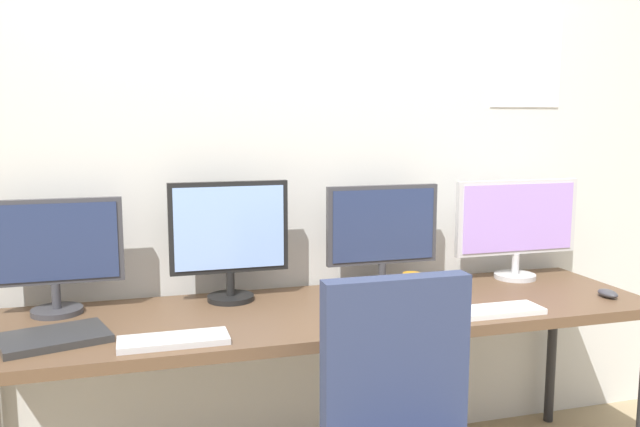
{
  "coord_description": "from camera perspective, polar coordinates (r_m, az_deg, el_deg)",
  "views": [
    {
      "loc": [
        -0.67,
        -1.64,
        1.44
      ],
      "look_at": [
        0.0,
        0.65,
        1.09
      ],
      "focal_mm": 36.58,
      "sensor_mm": 36.0,
      "label": 1
    }
  ],
  "objects": [
    {
      "name": "laptop_closed",
      "position": [
        2.26,
        -22.23,
        -10.02
      ],
      "size": [
        0.37,
        0.3,
        0.02
      ],
      "primitive_type": "cube",
      "rotation": [
        0.0,
        0.0,
        0.28
      ],
      "color": "#2D2D2D",
      "rests_on": "desk"
    },
    {
      "name": "monitor_far_left",
      "position": [
        2.51,
        -22.28,
        -2.99
      ],
      "size": [
        0.48,
        0.18,
        0.42
      ],
      "color": "#38383D",
      "rests_on": "desk"
    },
    {
      "name": "wall_back",
      "position": [
        2.75,
        -2.15,
        5.41
      ],
      "size": [
        4.93,
        0.11,
        2.6
      ],
      "color": "silver",
      "rests_on": "ground_plane"
    },
    {
      "name": "coffee_mug",
      "position": [
        2.64,
        8.09,
        -6.13
      ],
      "size": [
        0.11,
        0.08,
        0.09
      ],
      "color": "orange",
      "rests_on": "desk"
    },
    {
      "name": "keyboard_left",
      "position": [
        2.13,
        -12.69,
        -10.77
      ],
      "size": [
        0.34,
        0.13,
        0.02
      ],
      "primitive_type": "cube",
      "color": "silver",
      "rests_on": "desk"
    },
    {
      "name": "monitor_center_left",
      "position": [
        2.52,
        -7.93,
        -1.91
      ],
      "size": [
        0.45,
        0.18,
        0.46
      ],
      "color": "black",
      "rests_on": "desk"
    },
    {
      "name": "keyboard_right",
      "position": [
        2.45,
        14.69,
        -8.26
      ],
      "size": [
        0.39,
        0.13,
        0.02
      ],
      "primitive_type": "cube",
      "color": "silver",
      "rests_on": "desk"
    },
    {
      "name": "desk",
      "position": [
        2.45,
        0.33,
        -9.38
      ],
      "size": [
        2.53,
        0.68,
        0.74
      ],
      "color": "brown",
      "rests_on": "ground_plane"
    },
    {
      "name": "computer_mouse",
      "position": [
        2.82,
        23.87,
        -6.42
      ],
      "size": [
        0.06,
        0.1,
        0.03
      ],
      "primitive_type": "ellipsoid",
      "color": "#38383D",
      "rests_on": "desk"
    },
    {
      "name": "monitor_far_right",
      "position": [
        2.97,
        16.84,
        -0.8
      ],
      "size": [
        0.58,
        0.18,
        0.44
      ],
      "color": "silver",
      "rests_on": "desk"
    },
    {
      "name": "monitor_center_right",
      "position": [
        2.68,
        5.49,
        -1.62
      ],
      "size": [
        0.47,
        0.18,
        0.43
      ],
      "color": "#38383D",
      "rests_on": "desk"
    }
  ]
}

